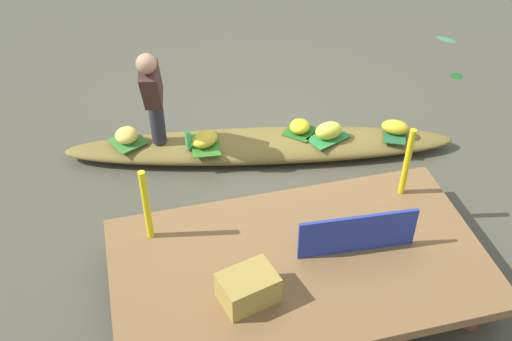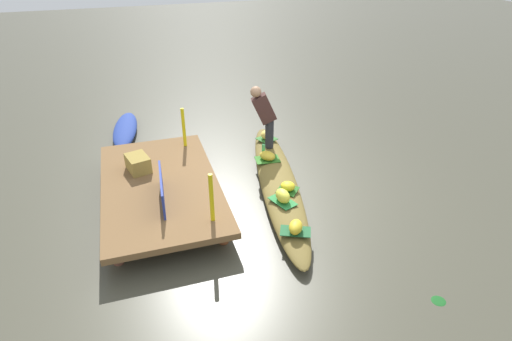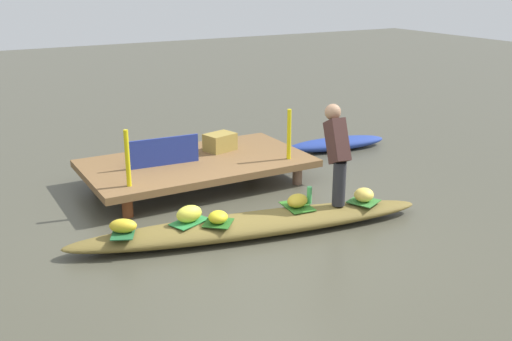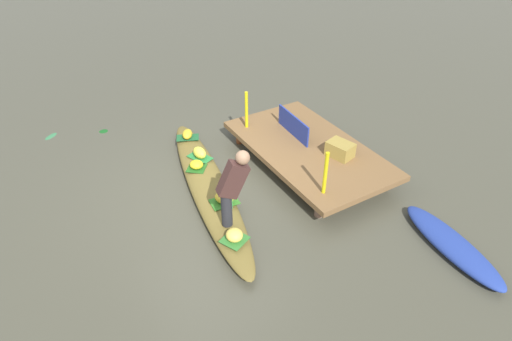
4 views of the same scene
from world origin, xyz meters
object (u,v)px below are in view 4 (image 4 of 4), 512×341
(banana_bunch_2, at_px, (234,235))
(banana_bunch_0, at_px, (187,134))
(banana_bunch_1, at_px, (200,153))
(banana_bunch_4, at_px, (196,165))
(market_banner, at_px, (293,125))
(banana_bunch_3, at_px, (224,198))
(moored_boat, at_px, (452,245))
(water_bottle, at_px, (231,203))
(produce_crate, at_px, (340,149))
(vendor_person, at_px, (233,185))
(vendor_boat, at_px, (208,187))

(banana_bunch_2, bearing_deg, banana_bunch_0, 169.19)
(banana_bunch_1, height_order, banana_bunch_4, banana_bunch_1)
(market_banner, bearing_deg, banana_bunch_3, -59.94)
(banana_bunch_4, bearing_deg, banana_bunch_3, -0.68)
(banana_bunch_2, relative_size, market_banner, 0.24)
(banana_bunch_0, distance_m, banana_bunch_3, 2.11)
(moored_boat, relative_size, water_bottle, 8.35)
(banana_bunch_1, xyz_separation_m, banana_bunch_4, (0.27, -0.19, -0.03))
(water_bottle, height_order, produce_crate, produce_crate)
(market_banner, distance_m, produce_crate, 1.06)
(banana_bunch_4, distance_m, market_banner, 1.97)
(banana_bunch_1, xyz_separation_m, market_banner, (0.38, 1.76, 0.23))
(vendor_person, xyz_separation_m, water_bottle, (-0.31, 0.11, -0.58))
(banana_bunch_1, bearing_deg, vendor_boat, -14.72)
(vendor_boat, relative_size, water_bottle, 19.64)
(banana_bunch_2, distance_m, water_bottle, 0.69)
(banana_bunch_3, xyz_separation_m, market_banner, (-0.97, 1.96, 0.26))
(vendor_person, distance_m, produce_crate, 2.42)
(water_bottle, xyz_separation_m, market_banner, (-1.15, 1.95, 0.22))
(moored_boat, distance_m, banana_bunch_4, 4.22)
(vendor_person, bearing_deg, produce_crate, 100.60)
(banana_bunch_0, xyz_separation_m, banana_bunch_3, (2.09, -0.29, -0.00))
(vendor_boat, distance_m, vendor_person, 1.38)
(vendor_person, distance_m, water_bottle, 0.67)
(vendor_boat, xyz_separation_m, moored_boat, (3.02, 2.40, -0.01))
(banana_bunch_3, relative_size, market_banner, 0.30)
(market_banner, bearing_deg, banana_bunch_2, -47.45)
(banana_bunch_1, bearing_deg, banana_bunch_3, -8.69)
(moored_boat, bearing_deg, banana_bunch_3, -127.62)
(banana_bunch_0, bearing_deg, banana_bunch_3, -7.98)
(banana_bunch_0, height_order, water_bottle, water_bottle)
(vendor_boat, bearing_deg, banana_bunch_1, 176.19)
(vendor_person, bearing_deg, banana_bunch_3, 168.98)
(moored_boat, bearing_deg, banana_bunch_0, -147.55)
(vendor_person, height_order, produce_crate, vendor_person)
(banana_bunch_0, bearing_deg, vendor_boat, -10.69)
(banana_bunch_4, bearing_deg, water_bottle, 0.24)
(moored_boat, distance_m, water_bottle, 3.27)
(moored_boat, bearing_deg, water_bottle, -125.53)
(banana_bunch_0, distance_m, produce_crate, 2.91)
(vendor_boat, xyz_separation_m, produce_crate, (0.68, 2.23, 0.38))
(banana_bunch_4, bearing_deg, banana_bunch_2, -8.29)
(banana_bunch_0, relative_size, banana_bunch_4, 1.29)
(banana_bunch_0, distance_m, banana_bunch_1, 0.76)
(banana_bunch_2, xyz_separation_m, water_bottle, (-0.63, 0.28, 0.02))
(banana_bunch_3, xyz_separation_m, produce_crate, (0.05, 2.25, 0.19))
(banana_bunch_0, height_order, banana_bunch_3, banana_bunch_0)
(vendor_person, distance_m, market_banner, 2.55)
(vendor_boat, distance_m, water_bottle, 0.84)
(vendor_boat, bearing_deg, market_banner, 110.95)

